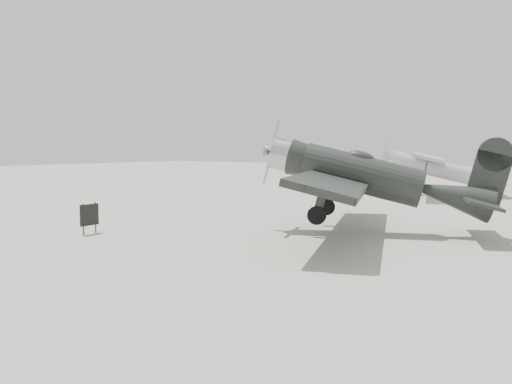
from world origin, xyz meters
TOP-DOWN VIEW (x-y plane):
  - ground at (0.00, 0.00)m, footprint 160.00×160.00m
  - lowwing_monoplane at (2.91, 4.22)m, footprint 8.84×12.09m
  - highwing_monoplane at (0.62, 21.55)m, footprint 8.26×11.52m
  - sign_board at (-5.64, -2.00)m, footprint 0.07×0.80m

SIDE VIEW (x-z plane):
  - ground at x=0.00m, z-range 0.00..0.00m
  - sign_board at x=-5.64m, z-range 0.11..1.27m
  - highwing_monoplane at x=0.62m, z-range 0.41..3.68m
  - lowwing_monoplane at x=2.91m, z-range 0.11..4.05m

